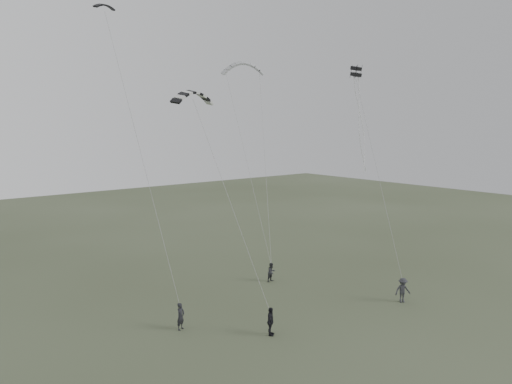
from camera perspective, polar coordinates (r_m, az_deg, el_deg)
ground at (r=32.36m, az=5.46°, el=-15.12°), size 140.00×140.00×0.00m
flyer_left at (r=31.91m, az=-8.61°, el=-13.87°), size 0.73×0.62×1.69m
flyer_right at (r=40.57m, az=1.79°, el=-9.14°), size 0.81×0.66×1.53m
flyer_center at (r=30.78m, az=1.67°, el=-14.57°), size 1.05×0.97×1.73m
flyer_far at (r=37.47m, az=16.42°, el=-10.71°), size 1.32×1.09×1.78m
kite_dark_small at (r=36.90m, az=-16.94°, el=19.77°), size 1.52×0.77×0.58m
kite_pale_large at (r=45.38m, az=-1.51°, el=14.51°), size 3.86×3.06×1.74m
kite_striped at (r=32.16m, az=-7.24°, el=11.27°), size 3.08×1.35×1.30m
kite_box at (r=38.41m, az=11.37°, el=13.35°), size 0.67×0.80×0.82m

